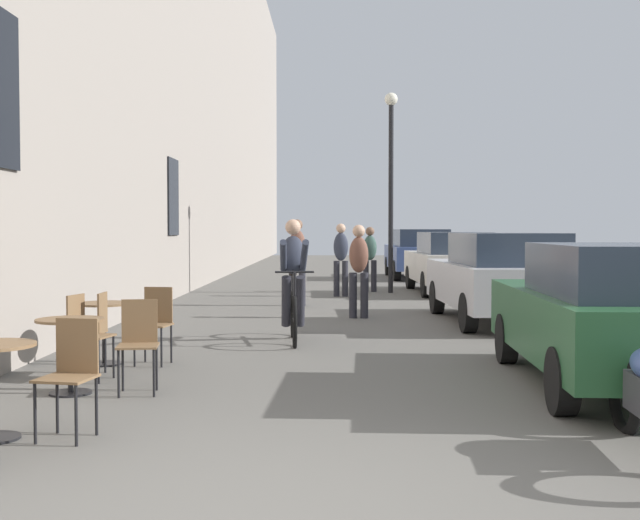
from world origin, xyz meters
name	(u,v)px	position (x,y,z in m)	size (l,w,h in m)	color
ground_plane	(270,519)	(0.00, 0.00, 0.00)	(88.00, 88.00, 0.00)	#5B5954
cafe_chair_near_toward_wall	(71,369)	(-1.63, 1.70, 0.52)	(0.44, 0.44, 0.89)	black
cafe_table_mid	(70,339)	(-2.15, 3.30, 0.52)	(0.64, 0.64, 0.72)	black
cafe_chair_mid_toward_street	(139,339)	(-1.52, 3.37, 0.52)	(0.43, 0.43, 0.89)	black
cafe_chair_mid_toward_wall	(85,331)	(-2.23, 4.01, 0.52)	(0.45, 0.45, 0.89)	black
cafe_table_far	(104,320)	(-2.30, 4.97, 0.52)	(0.64, 0.64, 0.72)	black
cafe_chair_far_toward_street	(155,319)	(-1.72, 5.04, 0.52)	(0.43, 0.43, 0.89)	black
cafe_chair_far_toward_wall	(93,327)	(-2.23, 4.28, 0.52)	(0.39, 0.39, 0.89)	black
cyclist_on_bicycle	(293,283)	(-0.20, 7.00, 0.81)	(0.52, 1.76, 1.74)	black
pedestrian_near	(359,266)	(0.82, 9.91, 0.93)	(0.37, 0.28, 1.65)	#26262D
pedestrian_mid	(297,257)	(-0.36, 12.18, 1.00)	(0.36, 0.27, 1.77)	#26262D
pedestrian_far	(341,255)	(0.55, 14.49, 0.96)	(0.35, 0.26, 1.70)	#26262D
pedestrian_furthest	(370,255)	(1.30, 15.94, 0.91)	(0.34, 0.24, 1.62)	#26262D
street_lamp	(391,166)	(1.79, 15.56, 3.11)	(0.32, 0.32, 4.90)	black
parked_car_nearest	(611,313)	(3.09, 3.66, 0.74)	(1.83, 4.08, 1.43)	#23512D
parked_car_second	(500,276)	(3.15, 9.20, 0.78)	(1.93, 4.30, 1.51)	#B7B7BC
parked_car_third	(451,262)	(3.25, 15.45, 0.78)	(1.89, 4.26, 1.50)	beige
parked_car_fourth	(419,253)	(3.13, 21.49, 0.81)	(1.92, 4.42, 1.56)	#384C84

